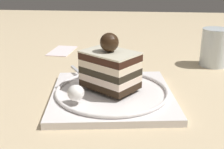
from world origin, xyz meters
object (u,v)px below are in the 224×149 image
whipped_cream_dollop (76,93)px  folded_napkin (62,51)px  dessert_plate (112,94)px  cake_slice (110,67)px  fork (82,75)px  drink_glass_near (214,49)px

whipped_cream_dollop → folded_napkin: (0.13, -0.39, -0.03)m
dessert_plate → cake_slice: 0.05m
fork → dessert_plate: bearing=137.7°
dessert_plate → fork: 0.10m
drink_glass_near → whipped_cream_dollop: bearing=43.5°
whipped_cream_dollop → fork: (0.01, -0.12, -0.01)m
cake_slice → drink_glass_near: size_ratio=1.30×
fork → drink_glass_near: drink_glass_near is taller
dessert_plate → drink_glass_near: 0.34m
dessert_plate → whipped_cream_dollop: bearing=44.8°
fork → drink_glass_near: (-0.32, -0.17, 0.02)m
whipped_cream_dollop → drink_glass_near: (-0.30, -0.29, 0.01)m
drink_glass_near → folded_napkin: 0.45m
whipped_cream_dollop → drink_glass_near: bearing=-136.5°
fork → drink_glass_near: size_ratio=1.12×
dessert_plate → fork: size_ratio=2.40×
dessert_plate → fork: bearing=-42.3°
cake_slice → fork: (0.07, -0.05, -0.04)m
cake_slice → fork: cake_slice is taller
dessert_plate → whipped_cream_dollop: whipped_cream_dollop is taller
whipped_cream_dollop → fork: 0.13m
cake_slice → whipped_cream_dollop: size_ratio=4.22×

